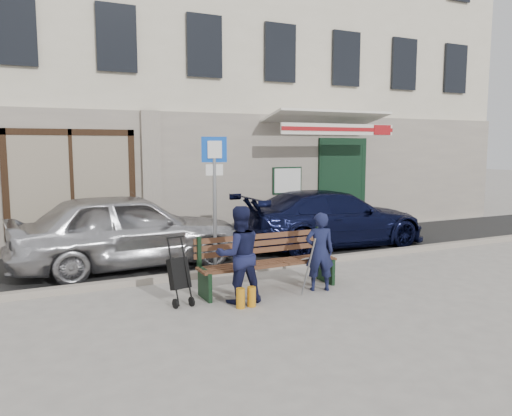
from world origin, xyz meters
TOP-DOWN VIEW (x-y plane):
  - ground at (0.00, 0.00)m, footprint 80.00×80.00m
  - asphalt_lane at (0.00, 3.10)m, footprint 60.00×3.20m
  - curb at (0.00, 1.50)m, footprint 60.00×0.18m
  - building at (0.01, 8.45)m, footprint 20.00×8.27m
  - car_silver at (-2.39, 2.79)m, footprint 4.53×2.05m
  - car_navy at (2.38, 2.83)m, footprint 4.66×1.97m
  - parking_sign at (-0.97, 1.81)m, footprint 0.47×0.14m
  - bench at (-0.67, 0.27)m, footprint 2.40×1.17m
  - man at (0.13, -0.12)m, footprint 0.56×0.46m
  - woman at (-1.32, -0.12)m, footprint 0.76×0.61m
  - stroller at (-2.17, 0.19)m, footprint 0.34×0.45m

SIDE VIEW (x-z plane):
  - ground at x=0.00m, z-range 0.00..0.00m
  - asphalt_lane at x=0.00m, z-range 0.00..0.01m
  - curb at x=0.00m, z-range 0.00..0.12m
  - stroller at x=-2.17m, z-range -0.06..0.96m
  - bench at x=-0.67m, z-range -0.03..0.95m
  - man at x=0.13m, z-range 0.00..1.30m
  - car_navy at x=2.38m, z-range 0.00..1.34m
  - woman at x=-1.32m, z-range 0.00..1.48m
  - car_silver at x=-2.39m, z-range 0.00..1.51m
  - parking_sign at x=-0.97m, z-range 0.42..2.97m
  - building at x=0.01m, z-range -0.03..9.97m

